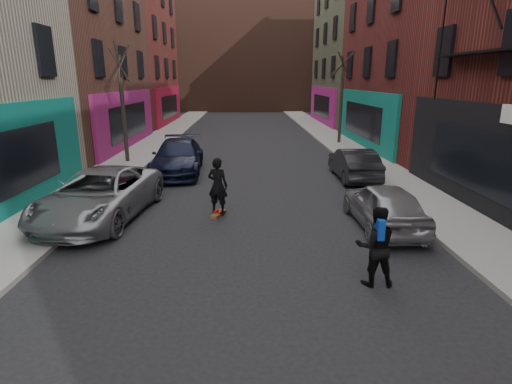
{
  "coord_description": "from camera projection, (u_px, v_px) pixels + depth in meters",
  "views": [
    {
      "loc": [
        -0.1,
        -2.5,
        4.2
      ],
      "look_at": [
        0.15,
        6.68,
        1.6
      ],
      "focal_mm": 28.0,
      "sensor_mm": 36.0,
      "label": 1
    }
  ],
  "objects": [
    {
      "name": "skateboard",
      "position": [
        219.0,
        214.0,
        12.76
      ],
      "size": [
        0.48,
        0.83,
        0.1
      ],
      "primitive_type": "cube",
      "rotation": [
        0.0,
        0.0,
        -0.34
      ],
      "color": "brown",
      "rests_on": "ground"
    },
    {
      "name": "parked_left_end",
      "position": [
        178.0,
        157.0,
        18.33
      ],
      "size": [
        2.36,
        5.33,
        1.52
      ],
      "primitive_type": "imported",
      "rotation": [
        0.0,
        0.0,
        0.05
      ],
      "color": "black",
      "rests_on": "ground"
    },
    {
      "name": "tree_right_far",
      "position": [
        342.0,
        90.0,
        25.84
      ],
      "size": [
        2.0,
        2.0,
        6.8
      ],
      "primitive_type": null,
      "color": "black",
      "rests_on": "sidewalk_right"
    },
    {
      "name": "parked_right_end",
      "position": [
        354.0,
        164.0,
        17.26
      ],
      "size": [
        1.46,
        4.12,
        1.35
      ],
      "primitive_type": "imported",
      "rotation": [
        0.0,
        0.0,
        3.13
      ],
      "color": "black",
      "rests_on": "ground"
    },
    {
      "name": "parked_right_far",
      "position": [
        384.0,
        205.0,
        11.62
      ],
      "size": [
        1.64,
        3.95,
        1.34
      ],
      "primitive_type": "imported",
      "rotation": [
        0.0,
        0.0,
        3.16
      ],
      "color": "gray",
      "rests_on": "ground"
    },
    {
      "name": "parked_left_far",
      "position": [
        100.0,
        195.0,
        12.33
      ],
      "size": [
        3.13,
        5.71,
        1.52
      ],
      "primitive_type": "imported",
      "rotation": [
        0.0,
        0.0,
        -0.12
      ],
      "color": "gray",
      "rests_on": "ground"
    },
    {
      "name": "sidewalk_right",
      "position": [
        323.0,
        132.0,
        32.56
      ],
      "size": [
        2.5,
        84.0,
        0.13
      ],
      "primitive_type": "cube",
      "color": "gray",
      "rests_on": "ground"
    },
    {
      "name": "skateboarder",
      "position": [
        218.0,
        186.0,
        12.5
      ],
      "size": [
        0.76,
        0.62,
        1.78
      ],
      "primitive_type": "imported",
      "rotation": [
        0.0,
        0.0,
        2.8
      ],
      "color": "black",
      "rests_on": "skateboard"
    },
    {
      "name": "sidewalk_left",
      "position": [
        169.0,
        132.0,
        32.23
      ],
      "size": [
        2.5,
        84.0,
        0.13
      ],
      "primitive_type": "cube",
      "color": "gray",
      "rests_on": "ground"
    },
    {
      "name": "tree_left_far",
      "position": [
        122.0,
        96.0,
        19.78
      ],
      "size": [
        2.0,
        2.0,
        6.5
      ],
      "primitive_type": null,
      "color": "black",
      "rests_on": "sidewalk_left"
    },
    {
      "name": "building_far",
      "position": [
        245.0,
        58.0,
        55.51
      ],
      "size": [
        40.0,
        10.0,
        14.0
      ],
      "primitive_type": "cube",
      "color": "#47281E",
      "rests_on": "ground"
    },
    {
      "name": "pedestrian",
      "position": [
        376.0,
        246.0,
        8.27
      ],
      "size": [
        0.87,
        0.69,
        1.73
      ],
      "rotation": [
        0.0,
        0.0,
        3.09
      ],
      "color": "black",
      "rests_on": "ground"
    }
  ]
}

